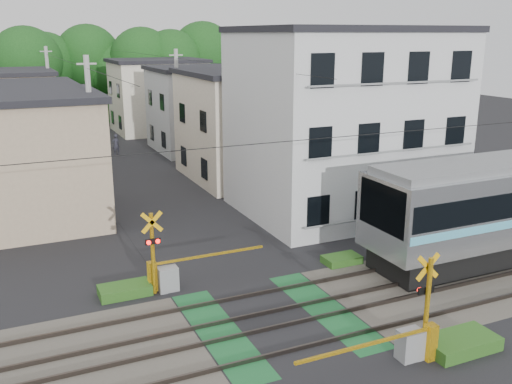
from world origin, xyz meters
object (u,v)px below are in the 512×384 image
crossing_signal_near (414,337)px  crossing_signal_far (165,272)px  pedestrian (116,144)px  apartment_block (343,121)px

crossing_signal_near → crossing_signal_far: 8.95m
crossing_signal_near → pedestrian: (-2.03, 32.22, 0.08)m
crossing_signal_near → crossing_signal_far: size_ratio=1.00×
crossing_signal_far → pedestrian: (3.14, 24.91, 0.08)m
pedestrian → crossing_signal_far: bearing=67.0°
crossing_signal_far → apartment_block: size_ratio=0.46×
apartment_block → crossing_signal_near: bearing=-114.2°
crossing_signal_far → apartment_block: 13.14m
crossing_signal_near → apartment_block: 14.95m
apartment_block → pedestrian: bearing=112.6°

